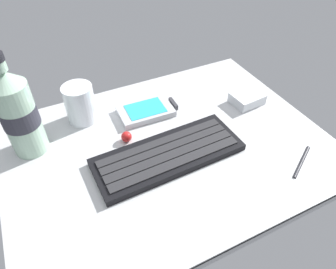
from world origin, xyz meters
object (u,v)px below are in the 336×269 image
handheld_device (148,110)px  water_bottle (18,113)px  charger_block (247,99)px  stylus_pen (302,161)px  juice_cup (80,105)px  trackball_mouse (126,137)px  keyboard (168,154)px

handheld_device → water_bottle: size_ratio=0.63×
charger_block → stylus_pen: 20.28cm
water_bottle → charger_block: size_ratio=2.97×
stylus_pen → juice_cup: bearing=107.6°
juice_cup → water_bottle: size_ratio=0.41×
juice_cup → trackball_mouse: juice_cup is taller
water_bottle → keyboard: bearing=-31.5°
keyboard → stylus_pen: 25.74cm
keyboard → trackball_mouse: bearing=125.3°
juice_cup → stylus_pen: size_ratio=0.89×
keyboard → charger_block: 25.62cm
handheld_device → juice_cup: (-13.84, 4.34, 3.18)cm
charger_block → juice_cup: bearing=162.9°
charger_block → stylus_pen: charger_block is taller
water_bottle → stylus_pen: 53.82cm
stylus_pen → water_bottle: bearing=119.6°
handheld_device → juice_cup: juice_cup is taller
trackball_mouse → juice_cup: bearing=119.7°
juice_cup → stylus_pen: (34.26, -31.28, -3.56)cm
keyboard → handheld_device: size_ratio=2.25×
juice_cup → keyboard: bearing=-57.8°
keyboard → juice_cup: juice_cup is taller
handheld_device → trackball_mouse: size_ratio=5.91×
handheld_device → water_bottle: water_bottle is taller
keyboard → trackball_mouse: (-5.60, 7.92, 0.29)cm
keyboard → stylus_pen: bearing=-29.1°
water_bottle → stylus_pen: size_ratio=2.19×
trackball_mouse → stylus_pen: 34.75cm
handheld_device → trackball_mouse: trackball_mouse is taller
juice_cup → charger_block: size_ratio=1.21×
juice_cup → stylus_pen: juice_cup is taller
water_bottle → stylus_pen: (45.84, -26.84, -8.66)cm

